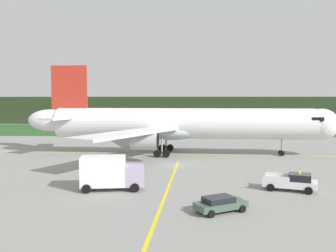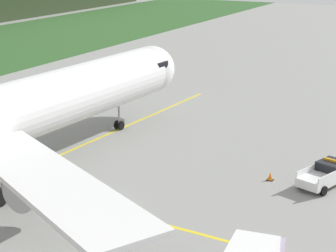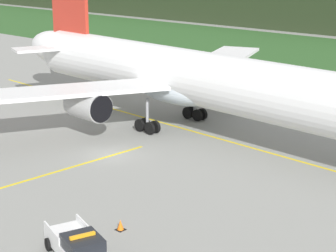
# 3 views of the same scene
# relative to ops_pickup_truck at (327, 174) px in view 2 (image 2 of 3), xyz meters

# --- Properties ---
(ground) EXTENTS (320.00, 320.00, 0.00)m
(ground) POSITION_rel_ops_pickup_truck_xyz_m (-12.09, 13.59, -0.90)
(ground) COLOR gray
(taxiway_centerline_main) EXTENTS (68.04, 4.43, 0.01)m
(taxiway_centerline_main) POSITION_rel_ops_pickup_truck_xyz_m (-10.95, 23.38, -0.90)
(taxiway_centerline_main) COLOR yellow
(taxiway_centerline_main) RESTS_ON ground
(ops_pickup_truck) EXTENTS (5.62, 3.62, 1.94)m
(ops_pickup_truck) POSITION_rel_ops_pickup_truck_xyz_m (0.00, 0.00, 0.00)
(ops_pickup_truck) COLOR white
(ops_pickup_truck) RESTS_ON ground
(apron_cone) EXTENTS (0.53, 0.53, 0.67)m
(apron_cone) POSITION_rel_ops_pickup_truck_xyz_m (-1.10, 4.22, -0.58)
(apron_cone) COLOR black
(apron_cone) RESTS_ON ground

